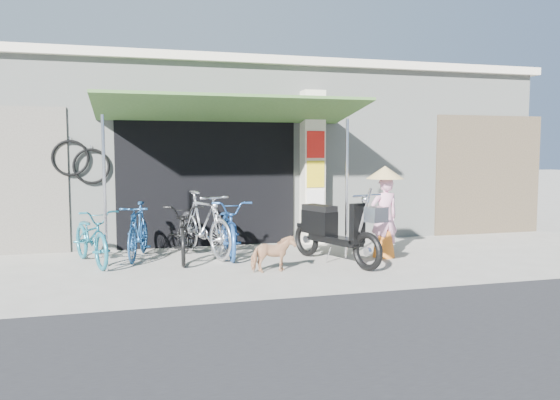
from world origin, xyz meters
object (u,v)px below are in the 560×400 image
object	(u,v)px
bike_blue	(138,231)
bike_black	(184,231)
bike_navy	(229,227)
nun	(384,211)
moped	(333,230)
street_dog	(273,254)
bike_teal	(92,236)
bike_silver	(203,224)

from	to	relation	value
bike_blue	bike_black	xyz separation A→B (m)	(0.74, -0.26, 0.00)
bike_blue	bike_navy	bearing A→B (deg)	8.05
bike_black	nun	xyz separation A→B (m)	(3.34, -0.68, 0.31)
moped	nun	size ratio (longest dim) A/B	1.26
moped	nun	xyz separation A→B (m)	(1.01, 0.21, 0.26)
bike_blue	street_dog	bearing A→B (deg)	-27.82
bike_blue	bike_black	distance (m)	0.78
bike_teal	moped	xyz separation A→B (m)	(3.80, -0.89, 0.08)
bike_blue	bike_black	bearing A→B (deg)	-8.10
bike_teal	moped	world-z (taller)	moped
bike_blue	moped	xyz separation A→B (m)	(3.07, -1.15, 0.05)
street_dog	nun	bearing A→B (deg)	-78.96
street_dog	bike_teal	bearing A→B (deg)	57.55
bike_teal	nun	bearing A→B (deg)	-27.27
bike_teal	street_dog	world-z (taller)	bike_teal
bike_teal	bike_blue	xyz separation A→B (m)	(0.73, 0.26, 0.03)
bike_black	nun	size ratio (longest dim) A/B	1.16
bike_teal	bike_blue	bearing A→B (deg)	0.47
bike_teal	bike_blue	size ratio (longest dim) A/B	1.08
bike_navy	street_dog	xyz separation A→B (m)	(0.40, -1.50, -0.22)
bike_blue	bike_silver	xyz separation A→B (m)	(1.10, -0.02, 0.09)
bike_teal	bike_black	bearing A→B (deg)	-19.32
bike_blue	bike_black	world-z (taller)	bike_black
bike_blue	nun	xyz separation A→B (m)	(4.08, -0.94, 0.31)
moped	bike_teal	bearing A→B (deg)	145.70
bike_silver	bike_navy	xyz separation A→B (m)	(0.44, -0.08, -0.07)
bike_silver	moped	size ratio (longest dim) A/B	0.95
bike_blue	nun	bearing A→B (deg)	-1.43
bike_blue	moped	world-z (taller)	moped
bike_teal	moped	size ratio (longest dim) A/B	0.87
bike_silver	moped	world-z (taller)	moped
bike_blue	bike_navy	world-z (taller)	bike_navy
bike_silver	bike_black	bearing A→B (deg)	-166.95
bike_teal	bike_navy	bearing A→B (deg)	-15.03
bike_blue	bike_silver	bearing A→B (deg)	10.71
bike_silver	bike_blue	bearing A→B (deg)	157.93
bike_blue	bike_teal	bearing A→B (deg)	-148.76
bike_teal	bike_silver	xyz separation A→B (m)	(1.83, 0.24, 0.11)
bike_blue	moped	bearing A→B (deg)	-8.97
bike_blue	street_dog	size ratio (longest dim) A/B	2.42
bike_silver	bike_navy	size ratio (longest dim) A/B	1.00
bike_black	bike_silver	distance (m)	0.45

